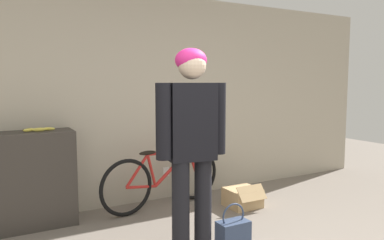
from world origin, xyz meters
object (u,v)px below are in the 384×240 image
banana (39,129)px  handbag (233,234)px  person (192,136)px  bicycle (164,178)px  cardboard_box (243,197)px

banana → handbag: size_ratio=0.76×
person → banana: (-1.03, 1.42, -0.04)m
person → banana: person is taller
bicycle → banana: bearing=167.5°
banana → handbag: (1.45, -1.44, -0.89)m
bicycle → cardboard_box: size_ratio=3.89×
banana → handbag: banana is taller
handbag → banana: bearing=135.2°
handbag → cardboard_box: size_ratio=1.00×
handbag → cardboard_box: bearing=49.2°
person → cardboard_box: bearing=44.1°
handbag → cardboard_box: (0.77, 0.89, -0.03)m
person → bicycle: (0.34, 1.33, -0.71)m
bicycle → cardboard_box: bearing=-36.9°
person → bicycle: person is taller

